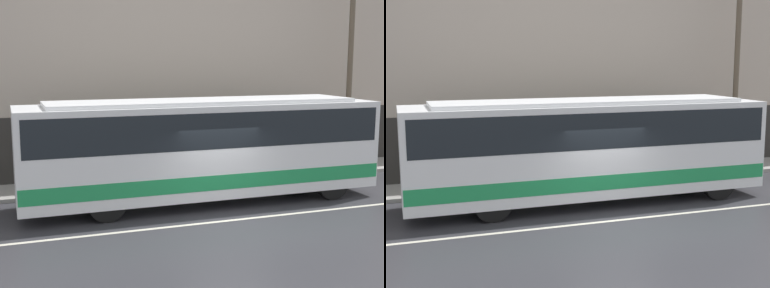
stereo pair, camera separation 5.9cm
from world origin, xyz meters
The scene contains 6 objects.
ground_plane centered at (0.00, 0.00, 0.00)m, with size 60.00×60.00×0.00m, color #333338.
sidewalk centered at (0.00, 5.10, 0.07)m, with size 60.00×2.20×0.13m.
building_facade centered at (0.00, 6.34, 4.80)m, with size 60.00×0.35×9.96m.
lane_stripe centered at (0.00, 0.00, 0.00)m, with size 54.00×0.14×0.01m.
transit_bus centered at (-0.03, 2.15, 1.84)m, with size 11.35×2.54×3.27m.
utility_pole_near centered at (7.28, 4.90, 4.30)m, with size 0.22×0.22×8.34m.
Camera 2 is at (-5.82, -13.38, 4.51)m, focal length 50.00 mm.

